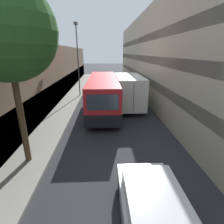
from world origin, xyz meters
TOP-DOWN VIEW (x-y plane):
  - ground_plane at (0.00, 15.00)m, footprint 150.00×150.00m
  - sidewalk_left at (-4.36, 15.00)m, footprint 2.05×60.00m
  - building_left_shopfront at (-6.49, 15.00)m, footprint 2.40×60.00m
  - building_right_apartment at (5.08, 15.00)m, footprint 2.40×60.00m
  - car_hatchback at (0.82, 5.64)m, footprint 1.86×4.13m
  - bus at (-0.69, 17.38)m, footprint 2.51×10.10m
  - box_truck at (1.74, 18.86)m, footprint 2.37×7.90m
  - street_lamp at (-3.59, 23.06)m, footprint 0.36×0.80m
  - street_tree_left at (-4.36, 9.35)m, footprint 3.97×3.97m

SIDE VIEW (x-z plane):
  - ground_plane at x=0.00m, z-range 0.00..0.00m
  - sidewalk_left at x=-4.36m, z-range 0.00..0.14m
  - car_hatchback at x=0.82m, z-range 0.01..1.44m
  - bus at x=-0.69m, z-range 0.09..3.12m
  - box_truck at x=1.74m, z-range 0.11..3.21m
  - building_left_shopfront at x=-6.49m, z-range -0.27..5.64m
  - building_right_apartment at x=5.08m, z-range -0.03..9.51m
  - street_lamp at x=-3.59m, z-range 1.55..9.68m
  - street_tree_left at x=-4.36m, z-range 2.03..9.83m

